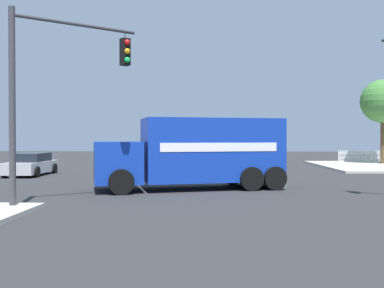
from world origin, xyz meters
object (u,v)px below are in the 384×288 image
sedan_silver (31,165)px  shade_tree_near (383,101)px  delivery_truck (197,153)px  traffic_light_secondary (55,78)px

sedan_silver → shade_tree_near: 26.99m
delivery_truck → traffic_light_secondary: 7.11m
traffic_light_secondary → shade_tree_near: 28.89m
traffic_light_secondary → shade_tree_near: (-18.85, -21.87, 0.99)m
sedan_silver → shade_tree_near: (-24.44, -10.52, 4.50)m
delivery_truck → shade_tree_near: 22.52m
traffic_light_secondary → sedan_silver: traffic_light_secondary is taller
traffic_light_secondary → sedan_silver: size_ratio=1.41×
traffic_light_secondary → sedan_silver: (5.59, -11.34, -3.51)m
shade_tree_near → delivery_truck: bearing=49.6°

